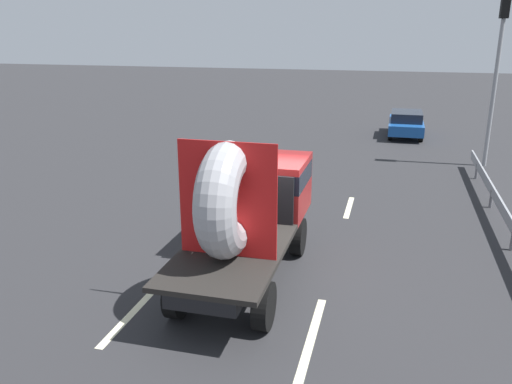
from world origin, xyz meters
TOP-DOWN VIEW (x-y plane):
  - ground_plane at (0.00, 0.00)m, footprint 120.00×120.00m
  - flatbed_truck at (-0.15, -0.43)m, footprint 2.02×5.45m
  - distant_sedan at (3.36, 16.72)m, footprint 1.67×3.90m
  - traffic_light at (6.40, 11.30)m, footprint 0.42×0.36m
  - guardrail at (5.82, 4.13)m, footprint 0.10×13.41m
  - lane_dash_left_near at (-1.90, -2.73)m, footprint 0.16×2.47m
  - lane_dash_left_far at (-1.90, 4.90)m, footprint 0.16×2.28m
  - lane_dash_right_near at (1.60, -2.70)m, footprint 0.16×2.87m
  - lane_dash_right_far at (1.60, 4.70)m, footprint 0.16×2.05m

SIDE VIEW (x-z plane):
  - ground_plane at x=0.00m, z-range 0.00..0.00m
  - lane_dash_left_near at x=-1.90m, z-range 0.00..0.01m
  - lane_dash_left_far at x=-1.90m, z-range 0.00..0.01m
  - lane_dash_right_near at x=1.60m, z-range 0.00..0.01m
  - lane_dash_right_far at x=1.60m, z-range 0.00..0.01m
  - guardrail at x=5.82m, z-range 0.17..0.88m
  - distant_sedan at x=3.36m, z-range 0.05..1.32m
  - flatbed_truck at x=-0.15m, z-range -0.01..3.35m
  - traffic_light at x=6.40m, z-range 0.94..7.47m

